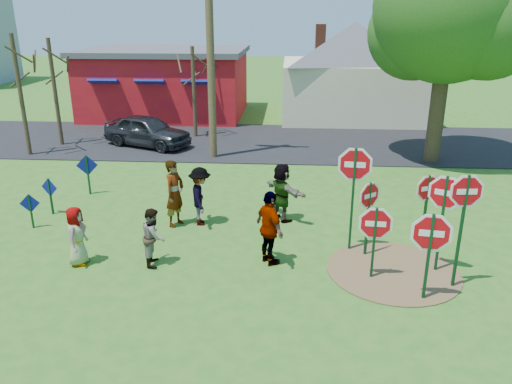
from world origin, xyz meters
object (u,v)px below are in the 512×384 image
utility_pole (210,28)px  stop_sign_d (427,194)px  stop_sign_c (465,206)px  person_a (77,236)px  stop_sign_a (375,228)px  person_b (175,193)px  suv (147,131)px  stop_sign_b (354,173)px  leafy_tree (453,15)px

utility_pole → stop_sign_d: bearing=-51.1°
stop_sign_c → person_a: size_ratio=1.88×
stop_sign_a → stop_sign_d: bearing=50.3°
person_a → utility_pole: 11.00m
person_b → stop_sign_c: bearing=-90.2°
suv → stop_sign_d: bearing=-111.0°
stop_sign_a → suv: 14.45m
stop_sign_b → person_a: 7.08m
stop_sign_d → utility_pole: utility_pole is taller
leafy_tree → stop_sign_b: bearing=-117.7°
suv → leafy_tree: leafy_tree is taller
stop_sign_a → leafy_tree: size_ratio=0.21×
stop_sign_d → utility_pole: 11.48m
leafy_tree → utility_pole: bearing=179.8°
stop_sign_d → leafy_tree: size_ratio=0.24×
stop_sign_a → person_b: bearing=156.9°
stop_sign_b → leafy_tree: bearing=68.8°
stop_sign_a → stop_sign_c: stop_sign_c is taller
person_b → person_a: bearing=166.4°
person_a → leafy_tree: (11.30, 9.77, 5.07)m
person_a → stop_sign_a: bearing=-92.1°
stop_sign_c → person_b: 7.81m
stop_sign_d → person_b: bearing=147.2°
stop_sign_a → suv: size_ratio=0.46×
suv → utility_pole: size_ratio=0.41×
stop_sign_d → person_a: 8.88m
utility_pole → person_b: bearing=-90.2°
person_b → leafy_tree: 12.81m
stop_sign_a → utility_pole: bearing=122.1°
person_a → utility_pole: bearing=-11.5°
stop_sign_c → suv: size_ratio=0.67×
stop_sign_b → suv: 13.12m
stop_sign_a → stop_sign_c: (1.81, -0.29, 0.73)m
person_a → utility_pole: utility_pole is taller
person_b → utility_pole: (0.03, 7.26, 4.36)m
stop_sign_b → utility_pole: utility_pole is taller
stop_sign_b → stop_sign_a: bearing=-70.0°
stop_sign_c → person_b: (-7.11, 3.05, -1.01)m
stop_sign_c → utility_pole: bearing=118.7°
stop_sign_c → person_a: 9.11m
person_b → suv: bearing=43.4°
stop_sign_a → leafy_tree: leafy_tree is taller
person_b → leafy_tree: size_ratio=0.22×
person_a → person_b: person_b is taller
stop_sign_a → stop_sign_d: size_ratio=0.88×
utility_pole → leafy_tree: bearing=-0.2°
person_b → utility_pole: size_ratio=0.19×
stop_sign_b → suv: bearing=135.5°
utility_pole → leafy_tree: (9.37, -0.03, 0.48)m
stop_sign_a → person_a: size_ratio=1.28×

